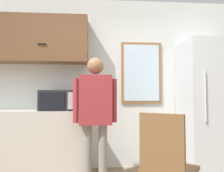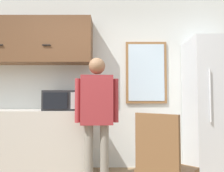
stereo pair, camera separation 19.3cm
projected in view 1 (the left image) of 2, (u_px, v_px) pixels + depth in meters
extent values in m
cube|color=silver|center=(101.00, 82.00, 3.52)|extent=(6.00, 0.06, 2.70)
cube|color=#BCB7AD|center=(16.00, 143.00, 3.07)|extent=(2.00, 0.58, 0.92)
cube|color=brown|center=(21.00, 39.00, 3.27)|extent=(2.00, 0.33, 0.70)
cube|color=black|center=(42.00, 44.00, 3.12)|extent=(0.12, 0.01, 0.01)
cube|color=#232326|center=(58.00, 100.00, 3.10)|extent=(0.47, 0.38, 0.28)
cube|color=black|center=(52.00, 101.00, 2.90)|extent=(0.33, 0.01, 0.22)
cube|color=#B2B2B2|center=(70.00, 101.00, 2.92)|extent=(0.07, 0.01, 0.23)
cylinder|color=gray|center=(87.00, 155.00, 2.73)|extent=(0.11, 0.11, 0.76)
cylinder|color=gray|center=(103.00, 155.00, 2.76)|extent=(0.11, 0.11, 0.76)
cube|color=maroon|center=(95.00, 100.00, 2.78)|extent=(0.42, 0.25, 0.63)
sphere|color=#8C6647|center=(95.00, 66.00, 2.81)|extent=(0.21, 0.21, 0.21)
cylinder|color=maroon|center=(76.00, 100.00, 2.75)|extent=(0.07, 0.07, 0.56)
cylinder|color=maroon|center=(114.00, 100.00, 2.82)|extent=(0.07, 0.07, 0.56)
cube|color=silver|center=(206.00, 106.00, 3.25)|extent=(0.69, 0.66, 1.94)
cylinder|color=silver|center=(205.00, 96.00, 2.90)|extent=(0.02, 0.02, 0.68)
cube|color=brown|center=(170.00, 169.00, 2.06)|extent=(0.63, 0.63, 0.04)
cube|color=brown|center=(161.00, 143.00, 1.91)|extent=(0.34, 0.29, 0.52)
cube|color=olive|center=(141.00, 73.00, 3.54)|extent=(0.65, 0.04, 0.99)
cube|color=silver|center=(142.00, 73.00, 3.52)|extent=(0.57, 0.01, 0.91)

